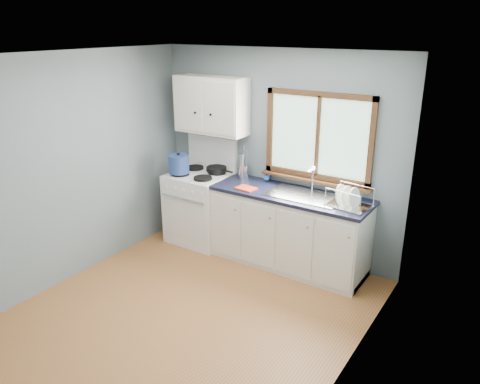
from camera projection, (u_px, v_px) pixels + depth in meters
The scene contains 18 objects.
floor at pixel (187, 316), 4.69m from camera, with size 3.20×3.60×0.02m, color #A36635.
ceiling at pixel (175, 55), 3.83m from camera, with size 3.20×3.60×0.02m, color white.
wall_back at pixel (277, 155), 5.69m from camera, with size 3.20×0.02×2.50m, color slate.
wall_left at pixel (67, 170), 5.08m from camera, with size 0.02×3.60×2.50m, color slate.
wall_right at pixel (351, 240), 3.43m from camera, with size 0.02×3.60×2.50m, color slate.
gas_range at pixel (200, 205), 6.17m from camera, with size 0.76×0.69×1.36m.
base_cabinets at pixel (289, 233), 5.54m from camera, with size 1.85×0.60×0.88m.
countertop at pixel (290, 195), 5.37m from camera, with size 1.89×0.64×0.04m, color black.
sink at pixel (304, 201), 5.29m from camera, with size 0.84×0.46×0.44m.
window at pixel (318, 143), 5.31m from camera, with size 1.36×0.10×1.03m.
upper_cabinets at pixel (211, 105), 5.79m from camera, with size 0.95×0.35×0.70m.
skillet at pixel (217, 169), 6.03m from camera, with size 0.40×0.28×0.05m.
stockpot at pixel (179, 164), 5.92m from camera, with size 0.35×0.35×0.26m.
utensil_crock at pixel (245, 171), 5.89m from camera, with size 0.13×0.13×0.40m.
thermos at pixel (242, 166), 5.82m from camera, with size 0.07×0.07×0.32m, color silver.
soap_bottle at pixel (266, 172), 5.73m from camera, with size 0.09×0.09×0.23m, color blue.
dish_towel at pixel (246, 188), 5.49m from camera, with size 0.23×0.16×0.02m, color red.
dish_rack at pixel (348, 201), 4.95m from camera, with size 0.47×0.38×0.22m.
Camera 1 is at (2.62, -3.05, 2.75)m, focal length 35.00 mm.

